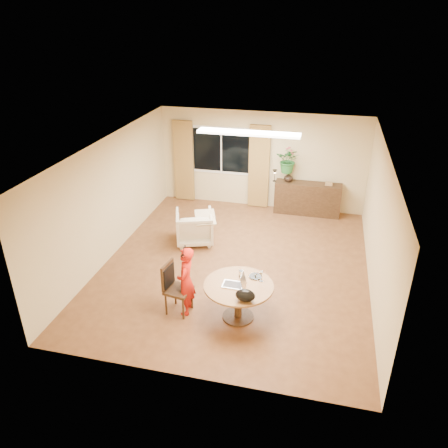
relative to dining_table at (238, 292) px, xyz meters
The scene contains 24 objects.
floor 1.83m from the dining_table, 103.80° to the left, with size 6.50×6.50×0.00m, color brown.
ceiling 2.70m from the dining_table, 103.80° to the left, with size 6.50×6.50×0.00m, color white.
wall_back 5.03m from the dining_table, 94.82° to the left, with size 5.50×5.50×0.00m, color #D4C08A.
wall_left 3.67m from the dining_table, 151.77° to the left, with size 6.50×6.50×0.00m, color #D4C08A.
wall_right 2.98m from the dining_table, 36.11° to the left, with size 6.50×6.50×0.00m, color #D4C08A.
window 5.25m from the dining_table, 107.10° to the left, with size 1.70×0.03×1.30m.
curtain_left 5.53m from the dining_table, 117.87° to the left, with size 0.55×0.08×2.25m, color olive.
curtain_right 4.92m from the dining_table, 95.50° to the left, with size 0.55×0.08×2.25m, color olive.
ceiling_panel 3.56m from the dining_table, 98.20° to the left, with size 2.20×0.35×0.05m, color white.
dining_table is the anchor object (origin of this frame).
dining_chair 1.07m from the dining_table, behind, with size 0.47×0.42×0.97m, color black, non-canonical shape.
child 0.94m from the dining_table, behind, with size 0.31×0.47×1.30m, color red.
laptop 0.29m from the dining_table, 160.88° to the right, with size 0.38×0.26×0.26m, color #B7B7BC, non-canonical shape.
tumbler 0.34m from the dining_table, 92.00° to the left, with size 0.08×0.08×0.12m, color white, non-canonical shape.
wine_glass 0.48m from the dining_table, 29.57° to the left, with size 0.07×0.07×0.20m, color white, non-canonical shape.
pot_lid 0.43m from the dining_table, 52.21° to the left, with size 0.23×0.23×0.04m, color white, non-canonical shape.
handbag 0.53m from the dining_table, 64.96° to the right, with size 0.33×0.19×0.22m, color black, non-canonical shape.
armchair 2.95m from the dining_table, 122.09° to the left, with size 0.82×0.85×0.77m, color #C4B39B.
throw 2.75m from the dining_table, 117.80° to the left, with size 0.45×0.55×0.03m, color beige, non-canonical shape.
sideboard 4.79m from the dining_table, 79.46° to the left, with size 1.72×0.42×0.86m, color black.
vase 4.74m from the dining_table, 85.86° to the left, with size 0.24×0.24×0.25m, color black.
bouquet 4.81m from the dining_table, 86.17° to the left, with size 0.59×0.51×0.66m, color #366425.
book_stack 4.92m from the dining_table, 73.64° to the left, with size 0.19×0.14×0.08m, color #8F6648, non-canonical shape.
desk_lamp 4.69m from the dining_table, 90.19° to the left, with size 0.13×0.13×0.33m, color black, non-canonical shape.
Camera 1 is at (1.63, -7.82, 4.97)m, focal length 35.00 mm.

